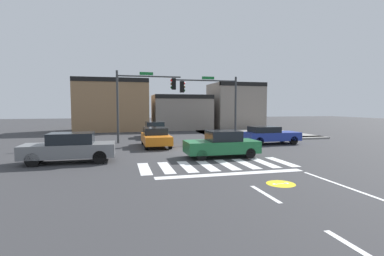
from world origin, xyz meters
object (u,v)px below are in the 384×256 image
car_orange (156,137)px  car_green (222,144)px  car_blue (270,135)px  car_gray (70,148)px  traffic_signal_northeast (212,95)px  car_silver (155,130)px  traffic_signal_northwest (142,93)px

car_orange → car_green: bearing=30.2°
car_blue → car_gray: bearing=-162.6°
traffic_signal_northeast → car_orange: 6.71m
traffic_signal_northeast → car_gray: (-10.38, -7.83, -3.13)m
car_silver → car_orange: size_ratio=0.99×
car_orange → car_blue: bearing=85.1°
car_green → car_silver: (-2.51, 11.99, -0.01)m
traffic_signal_northwest → car_gray: (-4.41, -7.82, -3.27)m
traffic_signal_northeast → car_gray: size_ratio=1.25×
traffic_signal_northeast → car_gray: traffic_signal_northeast is taller
traffic_signal_northwest → car_green: 9.66m
car_gray → car_green: bearing=177.6°
car_green → car_blue: (5.73, 4.76, -0.02)m
car_orange → car_gray: 7.29m
traffic_signal_northwest → car_silver: bearing=69.5°
car_orange → car_silver: bearing=173.8°
traffic_signal_northwest → car_green: traffic_signal_northwest is taller
traffic_signal_northeast → car_blue: 5.97m
traffic_signal_northwest → car_orange: size_ratio=1.37×
car_blue → car_silver: 10.96m
car_green → car_blue: size_ratio=0.98×
car_green → car_gray: bearing=-2.4°
car_green → car_orange: 6.39m
car_blue → car_orange: bearing=175.1°
car_blue → car_orange: 8.97m
car_blue → car_orange: (-8.94, 0.76, -0.03)m
car_blue → traffic_signal_northeast: bearing=137.3°
car_blue → car_gray: (-14.08, -4.41, 0.07)m
car_green → car_orange: size_ratio=0.99×
car_orange → car_gray: size_ratio=0.92×
traffic_signal_northwest → traffic_signal_northeast: bearing=0.1°
car_silver → car_orange: car_silver is taller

